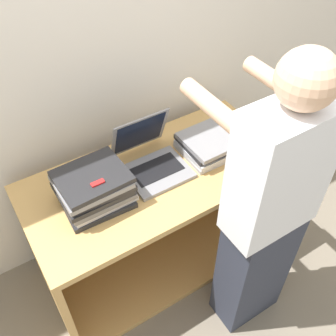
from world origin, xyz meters
TOP-DOWN VIEW (x-y plane):
  - ground_plane at (0.00, 0.00)m, footprint 12.00×12.00m
  - wall_back at (0.00, 0.75)m, footprint 8.00×0.05m
  - cart at (0.00, 0.40)m, footprint 1.37×0.65m
  - laptop_open at (0.00, 0.38)m, footprint 0.31×0.35m
  - laptop_stack_left at (-0.34, 0.32)m, footprint 0.33×0.28m
  - laptop_stack_right at (0.33, 0.32)m, footprint 0.32×0.28m
  - person at (0.24, -0.20)m, footprint 0.40×0.53m
  - inventory_tag at (-0.34, 0.26)m, footprint 0.06×0.02m

SIDE VIEW (x-z plane):
  - ground_plane at x=0.00m, z-range 0.00..0.00m
  - cart at x=0.00m, z-range 0.00..0.75m
  - laptop_stack_right at x=0.33m, z-range 0.75..0.85m
  - laptop_open at x=0.00m, z-range 0.67..0.93m
  - person at x=0.24m, z-range 0.00..1.60m
  - laptop_stack_left at x=-0.34m, z-range 0.75..0.92m
  - inventory_tag at x=-0.34m, z-range 0.92..0.93m
  - wall_back at x=0.00m, z-range 0.00..2.40m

